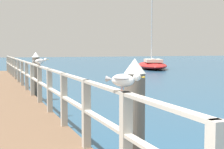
% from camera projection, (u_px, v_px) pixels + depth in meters
% --- Properties ---
extents(pier_railing, '(0.12, 22.69, 1.08)m').
position_uv_depth(pier_railing, '(27.00, 73.00, 12.91)').
color(pier_railing, '#B2ADA3').
rests_on(pier_railing, pier_deck).
extents(dock_piling_near, '(0.29, 0.29, 1.88)m').
position_uv_depth(dock_piling_near, '(134.00, 127.00, 4.58)').
color(dock_piling_near, '#6B6056').
rests_on(dock_piling_near, ground_plane).
extents(dock_piling_far, '(0.29, 0.29, 1.88)m').
position_uv_depth(dock_piling_far, '(36.00, 76.00, 13.21)').
color(dock_piling_far, '#6B6056').
rests_on(dock_piling_far, ground_plane).
extents(seagull_foreground, '(0.37, 0.37, 0.21)m').
position_uv_depth(seagull_foreground, '(124.00, 80.00, 3.92)').
color(seagull_foreground, white).
rests_on(seagull_foreground, pier_railing).
extents(seagull_background, '(0.47, 0.23, 0.21)m').
position_uv_depth(seagull_background, '(40.00, 61.00, 9.76)').
color(seagull_background, white).
rests_on(seagull_background, pier_railing).
extents(boat_2, '(5.17, 8.12, 9.91)m').
position_uv_depth(boat_2, '(152.00, 65.00, 33.90)').
color(boat_2, red).
rests_on(boat_2, ground_plane).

